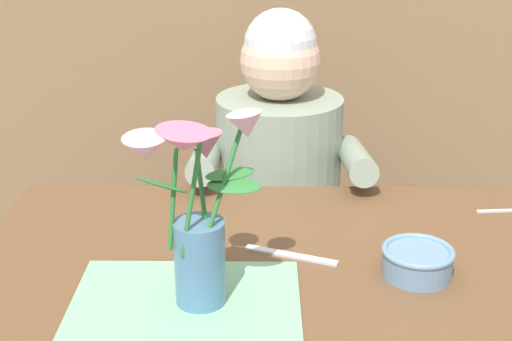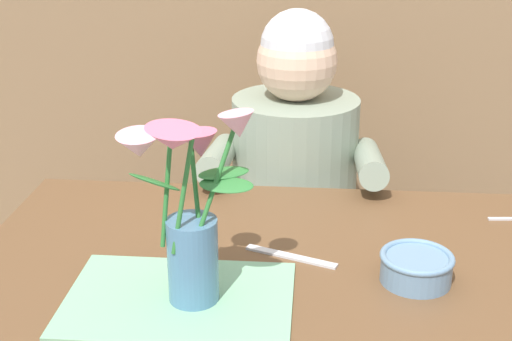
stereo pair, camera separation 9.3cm
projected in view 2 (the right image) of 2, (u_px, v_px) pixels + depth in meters
dining_table at (274, 312)px, 1.39m from camera, size 1.20×0.80×0.74m
seated_person at (293, 215)px, 1.99m from camera, size 0.45×0.47×1.14m
striped_placemat at (179, 299)px, 1.25m from camera, size 0.40×0.28×0.00m
flower_vase at (189, 213)px, 1.18m from camera, size 0.24×0.19×0.35m
ceramic_bowl at (416, 267)px, 1.30m from camera, size 0.14×0.14×0.06m
dinner_knife at (291, 257)px, 1.39m from camera, size 0.18×0.08×0.00m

